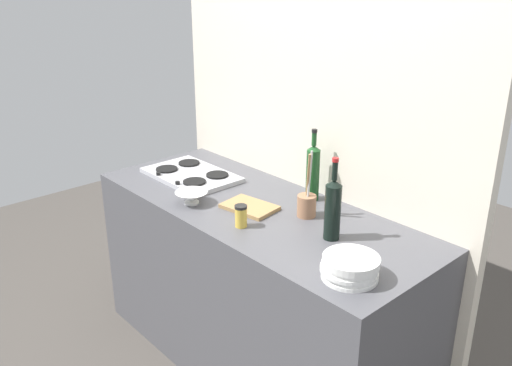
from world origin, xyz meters
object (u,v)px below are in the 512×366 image
(utensil_crock, at_px, (307,203))
(condiment_jar_front, at_px, (241,216))
(mixing_bowl, at_px, (191,197))
(wine_bottle_mid_left, at_px, (313,171))
(wine_bottle_leftmost, at_px, (333,208))
(stovetop_hob, at_px, (192,175))
(plate_stack, at_px, (350,267))
(cutting_board, at_px, (250,207))

(utensil_crock, xyz_separation_m, condiment_jar_front, (-0.12, -0.29, -0.01))
(mixing_bowl, bearing_deg, wine_bottle_mid_left, 53.10)
(wine_bottle_leftmost, distance_m, utensil_crock, 0.25)
(mixing_bowl, bearing_deg, wine_bottle_leftmost, 17.86)
(stovetop_hob, relative_size, condiment_jar_front, 5.13)
(plate_stack, distance_m, wine_bottle_leftmost, 0.33)
(wine_bottle_mid_left, height_order, utensil_crock, wine_bottle_mid_left)
(wine_bottle_leftmost, distance_m, cutting_board, 0.48)
(wine_bottle_mid_left, relative_size, condiment_jar_front, 3.54)
(wine_bottle_mid_left, relative_size, mixing_bowl, 2.27)
(stovetop_hob, relative_size, plate_stack, 2.38)
(wine_bottle_leftmost, xyz_separation_m, wine_bottle_mid_left, (-0.34, 0.25, 0.01))
(mixing_bowl, relative_size, condiment_jar_front, 1.56)
(stovetop_hob, height_order, plate_stack, plate_stack)
(wine_bottle_mid_left, height_order, mixing_bowl, wine_bottle_mid_left)
(plate_stack, relative_size, cutting_board, 0.88)
(condiment_jar_front, bearing_deg, cutting_board, 126.80)
(plate_stack, xyz_separation_m, cutting_board, (-0.71, 0.13, -0.03))
(utensil_crock, bearing_deg, cutting_board, -148.83)
(stovetop_hob, height_order, utensil_crock, utensil_crock)
(stovetop_hob, bearing_deg, cutting_board, -4.77)
(mixing_bowl, xyz_separation_m, cutting_board, (0.24, 0.17, -0.03))
(stovetop_hob, bearing_deg, wine_bottle_leftmost, 0.67)
(wine_bottle_mid_left, xyz_separation_m, utensil_crock, (0.12, -0.16, -0.08))
(plate_stack, relative_size, wine_bottle_mid_left, 0.61)
(wine_bottle_mid_left, relative_size, utensil_crock, 1.14)
(wine_bottle_mid_left, height_order, cutting_board, wine_bottle_mid_left)
(wine_bottle_leftmost, bearing_deg, stovetop_hob, -179.33)
(utensil_crock, distance_m, condiment_jar_front, 0.32)
(wine_bottle_mid_left, distance_m, mixing_bowl, 0.60)
(wine_bottle_leftmost, bearing_deg, utensil_crock, 159.04)
(condiment_jar_front, bearing_deg, mixing_bowl, -177.86)
(condiment_jar_front, bearing_deg, plate_stack, 1.84)
(wine_bottle_mid_left, distance_m, cutting_board, 0.35)
(mixing_bowl, height_order, utensil_crock, utensil_crock)
(cutting_board, bearing_deg, condiment_jar_front, -53.20)
(plate_stack, height_order, wine_bottle_mid_left, wine_bottle_mid_left)
(stovetop_hob, distance_m, plate_stack, 1.25)
(wine_bottle_leftmost, xyz_separation_m, utensil_crock, (-0.22, 0.08, -0.07))
(wine_bottle_leftmost, bearing_deg, cutting_board, -173.00)
(mixing_bowl, relative_size, utensil_crock, 0.50)
(stovetop_hob, distance_m, cutting_board, 0.53)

